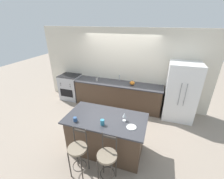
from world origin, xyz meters
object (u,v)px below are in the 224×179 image
object	(u,v)px
refrigerator	(181,92)
bar_stool_near	(78,152)
bar_stool_far	(107,160)
coffee_mug	(75,119)
wine_glass	(124,115)
pumpkin_decoration	(132,83)
dinner_plate	(131,127)
soap_bottle	(97,79)
tumbler_cup	(102,122)
oven_range	(71,87)

from	to	relation	value
refrigerator	bar_stool_near	world-z (taller)	refrigerator
bar_stool_far	coffee_mug	size ratio (longest dim) A/B	9.80
refrigerator	bar_stool_near	bearing A→B (deg)	-125.69
wine_glass	pumpkin_decoration	bearing A→B (deg)	96.67
dinner_plate	pumpkin_decoration	size ratio (longest dim) A/B	1.24
refrigerator	pumpkin_decoration	world-z (taller)	refrigerator
coffee_mug	soap_bottle	xyz separation A→B (m)	(-0.52, 2.34, -0.01)
tumbler_cup	bar_stool_near	bearing A→B (deg)	-122.02
bar_stool_far	wine_glass	distance (m)	0.93
refrigerator	dinner_plate	world-z (taller)	refrigerator
bar_stool_far	dinner_plate	size ratio (longest dim) A/B	5.25
wine_glass	soap_bottle	bearing A→B (deg)	127.31
refrigerator	bar_stool_far	size ratio (longest dim) A/B	1.70
dinner_plate	wine_glass	size ratio (longest dim) A/B	1.05
oven_range	tumbler_cup	distance (m)	3.30
dinner_plate	tumbler_cup	xyz separation A→B (m)	(-0.59, -0.10, 0.05)
bar_stool_near	bar_stool_far	xyz separation A→B (m)	(0.59, 0.02, 0.00)
bar_stool_far	tumbler_cup	distance (m)	0.70
bar_stool_near	wine_glass	world-z (taller)	wine_glass
refrigerator	pumpkin_decoration	xyz separation A→B (m)	(-1.52, 0.05, 0.07)
refrigerator	bar_stool_far	distance (m)	3.10
bar_stool_far	tumbler_cup	xyz separation A→B (m)	(-0.28, 0.49, 0.43)
bar_stool_near	pumpkin_decoration	bearing A→B (deg)	80.53
coffee_mug	wine_glass	bearing A→B (deg)	19.96
bar_stool_near	wine_glass	size ratio (longest dim) A/B	5.52
bar_stool_near	tumbler_cup	size ratio (longest dim) A/B	8.91
oven_range	bar_stool_near	bearing A→B (deg)	-55.09
refrigerator	bar_stool_far	xyz separation A→B (m)	(-1.40, -2.75, -0.34)
pumpkin_decoration	soap_bottle	distance (m)	1.27
coffee_mug	oven_range	bearing A→B (deg)	125.29
bar_stool_far	oven_range	bearing A→B (deg)	132.42
dinner_plate	tumbler_cup	world-z (taller)	tumbler_cup
bar_stool_near	tumbler_cup	bearing A→B (deg)	57.98
oven_range	coffee_mug	xyz separation A→B (m)	(1.70, -2.40, 0.50)
oven_range	soap_bottle	bearing A→B (deg)	-3.13
soap_bottle	coffee_mug	bearing A→B (deg)	-77.36
refrigerator	oven_range	size ratio (longest dim) A/B	1.86
refrigerator	bar_stool_far	world-z (taller)	refrigerator
refrigerator	soap_bottle	world-z (taller)	refrigerator
soap_bottle	bar_stool_near	bearing A→B (deg)	-73.86
refrigerator	wine_glass	distance (m)	2.37
bar_stool_near	bar_stool_far	size ratio (longest dim) A/B	1.00
tumbler_cup	soap_bottle	size ratio (longest dim) A/B	0.79
refrigerator	oven_range	bearing A→B (deg)	179.12
bar_stool_far	pumpkin_decoration	xyz separation A→B (m)	(-0.12, 2.80, 0.41)
dinner_plate	soap_bottle	world-z (taller)	soap_bottle
tumbler_cup	soap_bottle	bearing A→B (deg)	116.29
refrigerator	tumbler_cup	size ratio (longest dim) A/B	15.18
bar_stool_near	coffee_mug	distance (m)	0.66
oven_range	tumbler_cup	world-z (taller)	tumbler_cup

